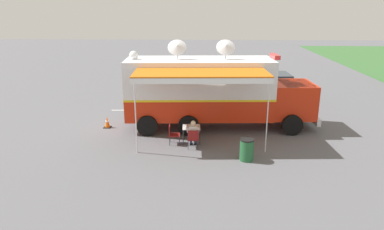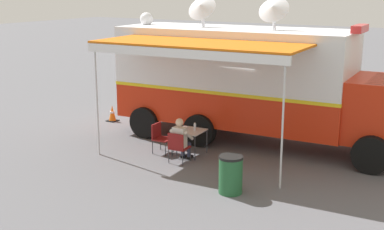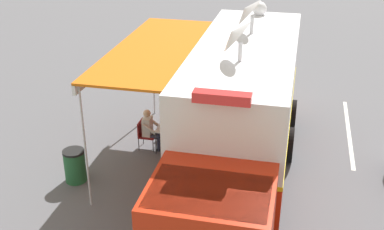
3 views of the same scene
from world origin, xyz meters
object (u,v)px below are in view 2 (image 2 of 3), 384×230
(trash_bin, at_px, (231,174))
(car_behind_truck, at_px, (291,81))
(folding_chair_at_table, at_px, (178,145))
(seated_responder, at_px, (181,139))
(water_bottle, at_px, (195,127))
(folding_chair_beside_table, at_px, (160,136))
(command_truck, at_px, (256,80))
(folding_table, at_px, (190,132))
(traffic_cone, at_px, (112,113))

(trash_bin, bearing_deg, car_behind_truck, -166.64)
(folding_chair_at_table, relative_size, seated_responder, 0.70)
(water_bottle, relative_size, folding_chair_beside_table, 0.26)
(water_bottle, distance_m, trash_bin, 2.98)
(command_truck, distance_m, water_bottle, 2.53)
(folding_table, relative_size, car_behind_truck, 0.19)
(folding_chair_beside_table, bearing_deg, traffic_cone, -120.57)
(command_truck, bearing_deg, folding_chair_at_table, -17.55)
(water_bottle, relative_size, traffic_cone, 0.39)
(folding_table, xyz_separation_m, folding_chair_beside_table, (0.27, -0.85, -0.16))
(command_truck, xyz_separation_m, car_behind_truck, (-6.17, -1.17, -1.07))
(folding_chair_at_table, xyz_separation_m, trash_bin, (1.12, 2.20, -0.06))
(command_truck, distance_m, trash_bin, 4.52)
(command_truck, distance_m, folding_chair_at_table, 3.41)
(folding_table, distance_m, water_bottle, 0.22)
(water_bottle, relative_size, seated_responder, 0.18)
(folding_table, relative_size, folding_chair_beside_table, 0.97)
(command_truck, distance_m, folding_table, 2.71)
(water_bottle, bearing_deg, car_behind_truck, -178.24)
(folding_chair_beside_table, relative_size, car_behind_truck, 0.20)
(folding_chair_beside_table, bearing_deg, water_bottle, 109.42)
(traffic_cone, height_order, car_behind_truck, car_behind_truck)
(folding_table, relative_size, seated_responder, 0.67)
(command_truck, bearing_deg, water_bottle, -23.81)
(seated_responder, bearing_deg, trash_bin, 59.27)
(folding_table, distance_m, trash_bin, 3.01)
(folding_chair_beside_table, xyz_separation_m, car_behind_truck, (-8.60, 0.73, 0.37))
(command_truck, height_order, trash_bin, command_truck)
(traffic_cone, bearing_deg, seated_responder, 61.58)
(command_truck, relative_size, folding_table, 11.41)
(water_bottle, height_order, car_behind_truck, car_behind_truck)
(trash_bin, distance_m, traffic_cone, 7.69)
(traffic_cone, bearing_deg, car_behind_truck, 146.64)
(trash_bin, bearing_deg, folding_table, -129.76)
(water_bottle, distance_m, seated_responder, 0.71)
(command_truck, bearing_deg, car_behind_truck, -169.26)
(folding_chair_beside_table, distance_m, car_behind_truck, 8.64)
(folding_table, height_order, car_behind_truck, car_behind_truck)
(folding_chair_at_table, distance_m, folding_chair_beside_table, 1.10)
(folding_chair_at_table, bearing_deg, car_behind_truck, -178.51)
(folding_table, xyz_separation_m, folding_chair_at_table, (0.80, 0.11, -0.16))
(water_bottle, distance_m, traffic_cone, 4.89)
(water_bottle, distance_m, car_behind_truck, 8.26)
(command_truck, bearing_deg, traffic_cone, -86.58)
(folding_table, bearing_deg, seated_responder, 9.63)
(folding_table, distance_m, folding_chair_at_table, 0.82)
(water_bottle, bearing_deg, traffic_cone, -111.14)
(folding_chair_beside_table, distance_m, trash_bin, 3.57)
(folding_table, bearing_deg, traffic_cone, -112.55)
(folding_table, distance_m, seated_responder, 0.62)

